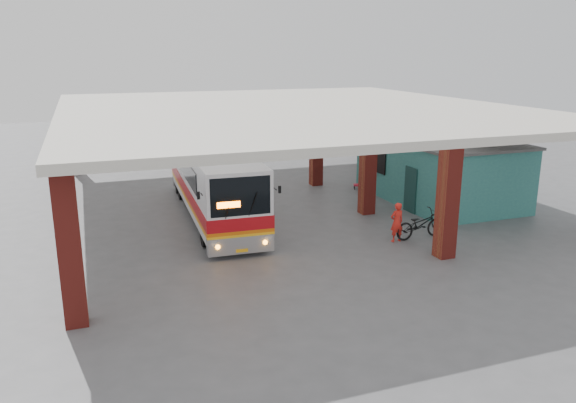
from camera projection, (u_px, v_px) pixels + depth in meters
The scene contains 8 objects.
ground at pixel (334, 240), 22.09m from camera, with size 90.00×90.00×0.00m, color #515154.
brick_columns at pixel (318, 161), 26.53m from camera, with size 20.10×21.60×4.35m.
canopy_roof at pixel (289, 109), 26.98m from camera, with size 21.00×23.00×0.30m, color beige.
shop_building at pixel (439, 169), 27.78m from camera, with size 5.20×8.20×3.11m.
coach_bus at pixel (213, 180), 24.95m from camera, with size 2.97×11.70×3.38m.
motorcycle at pixel (420, 224), 22.21m from camera, with size 0.77×2.21×1.16m, color black.
pedestrian at pixel (397, 222), 21.78m from camera, with size 0.57×0.38×1.57m, color red.
red_chair at pixel (359, 183), 30.19m from camera, with size 0.53×0.53×0.79m.
Camera 1 is at (-8.84, -19.06, 7.23)m, focal length 35.00 mm.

